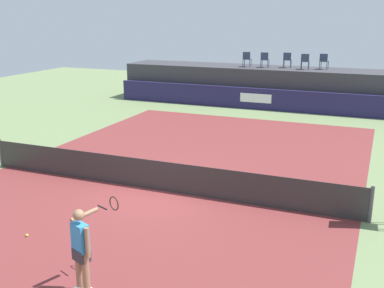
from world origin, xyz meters
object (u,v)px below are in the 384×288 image
(spectator_chair_far_right, at_px, (324,61))
(tennis_player, at_px, (82,248))
(spectator_chair_left, at_px, (265,59))
(net_post_far, at_px, (371,205))
(net_post_near, at_px, (1,153))
(spectator_chair_center, at_px, (287,59))
(spectator_chair_far_left, at_px, (247,59))
(spectator_chair_right, at_px, (305,61))
(tennis_ball, at_px, (27,235))

(spectator_chair_far_right, relative_size, tennis_player, 0.50)
(spectator_chair_left, xyz_separation_m, net_post_far, (6.61, -15.02, -2.19))
(spectator_chair_left, height_order, spectator_chair_far_right, same)
(spectator_chair_far_right, height_order, net_post_near, spectator_chair_far_right)
(spectator_chair_center, bearing_deg, net_post_near, -114.56)
(spectator_chair_far_left, distance_m, spectator_chair_right, 3.39)
(tennis_player, bearing_deg, spectator_chair_far_right, 85.24)
(spectator_chair_far_left, height_order, spectator_chair_left, same)
(tennis_ball, bearing_deg, tennis_player, -28.40)
(spectator_chair_center, xyz_separation_m, tennis_ball, (-2.38, -19.46, -2.66))
(spectator_chair_far_right, distance_m, net_post_far, 15.88)
(net_post_near, xyz_separation_m, tennis_ball, (4.65, -4.06, -0.46))
(spectator_chair_far_right, bearing_deg, tennis_ball, -102.91)
(spectator_chair_right, height_order, tennis_ball, spectator_chair_right)
(spectator_chair_far_left, relative_size, tennis_player, 0.50)
(net_post_near, height_order, tennis_ball, net_post_near)
(net_post_far, bearing_deg, spectator_chair_right, 105.97)
(spectator_chair_left, xyz_separation_m, spectator_chair_right, (2.33, -0.09, 0.00))
(spectator_chair_far_left, distance_m, tennis_player, 20.71)
(spectator_chair_left, xyz_separation_m, net_post_near, (-5.79, -15.02, -2.19))
(net_post_far, bearing_deg, tennis_ball, -152.33)
(spectator_chair_far_left, xyz_separation_m, net_post_near, (-4.74, -14.94, -2.19))
(spectator_chair_far_left, relative_size, spectator_chair_left, 1.00)
(tennis_player, relative_size, tennis_ball, 26.03)
(spectator_chair_far_left, bearing_deg, tennis_ball, -90.27)
(spectator_chair_far_left, bearing_deg, tennis_player, -82.69)
(spectator_chair_left, xyz_separation_m, tennis_ball, (-1.14, -19.08, -2.66))
(spectator_chair_right, relative_size, tennis_player, 0.50)
(tennis_player, bearing_deg, net_post_near, 143.08)
(net_post_near, xyz_separation_m, tennis_player, (7.36, -5.53, 0.46))
(tennis_ball, bearing_deg, spectator_chair_left, 86.57)
(tennis_player, distance_m, tennis_ball, 3.22)
(spectator_chair_right, xyz_separation_m, net_post_near, (-8.13, -14.93, -2.19))
(spectator_chair_left, relative_size, tennis_ball, 13.06)
(spectator_chair_center, bearing_deg, spectator_chair_far_left, -168.86)
(spectator_chair_center, relative_size, net_post_far, 0.89)
(spectator_chair_center, distance_m, spectator_chair_right, 1.19)
(spectator_chair_center, relative_size, tennis_player, 0.50)
(spectator_chair_far_left, relative_size, spectator_chair_right, 1.00)
(spectator_chair_far_left, relative_size, net_post_far, 0.89)
(net_post_far, distance_m, tennis_ball, 8.76)
(spectator_chair_left, xyz_separation_m, spectator_chair_far_right, (3.31, 0.36, 0.00))
(spectator_chair_far_right, xyz_separation_m, tennis_player, (-1.74, -20.90, -1.73))
(spectator_chair_far_right, relative_size, tennis_ball, 13.06)
(spectator_chair_center, distance_m, net_post_near, 17.06)
(spectator_chair_far_right, height_order, tennis_player, spectator_chair_far_right)
(spectator_chair_left, relative_size, net_post_near, 0.89)
(spectator_chair_far_left, bearing_deg, spectator_chair_left, 4.14)
(spectator_chair_center, xyz_separation_m, spectator_chair_far_right, (2.07, -0.02, 0.00))
(spectator_chair_right, bearing_deg, tennis_ball, -100.38)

